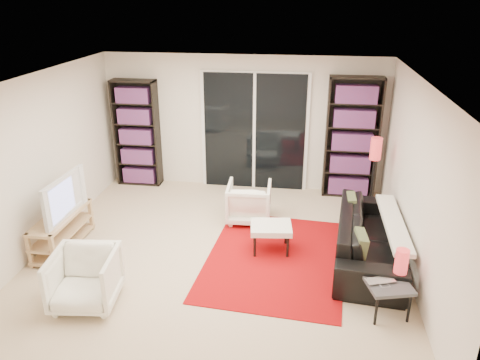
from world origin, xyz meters
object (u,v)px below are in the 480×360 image
Objects in this scene: ottoman at (271,229)px; armchair_front at (85,279)px; bookshelf_left at (137,133)px; bookshelf_right at (352,138)px; side_table at (388,286)px; tv_stand at (62,230)px; floor_lamp at (375,157)px; sofa at (371,237)px; armchair_back at (249,202)px.

armchair_front is at bearing -143.35° from ottoman.
ottoman is (2.65, -2.15, -0.63)m from bookshelf_left.
bookshelf_left reaches higher than ottoman.
bookshelf_right reaches higher than side_table.
tv_stand is at bearing 121.21° from armchair_front.
armchair_front is 0.56× the size of floor_lamp.
bookshelf_left is at bearing 169.72° from floor_lamp.
bookshelf_right is 0.95× the size of sofa.
ottoman is at bearing 112.97° from armchair_back.
floor_lamp is (0.10, 2.58, 0.63)m from side_table.
bookshelf_right is 1.74× the size of tv_stand.
armchair_back is at bearing 68.94° from sofa.
armchair_back reaches higher than tv_stand.
ottoman is 0.47× the size of floor_lamp.
bookshelf_right reaches higher than sofa.
sofa is 3.85× the size of side_table.
armchair_front is 3.43m from side_table.
floor_lamp reaches higher than ottoman.
floor_lamp is at bearing -0.45° from sofa.
floor_lamp is at bearing -68.25° from bookshelf_right.
sofa reaches higher than side_table.
bookshelf_left reaches higher than floor_lamp.
bookshelf_right is 2.56m from ottoman.
side_table is at bearing -92.31° from floor_lamp.
tv_stand is 2.78m from armchair_back.
armchair_back is 0.53× the size of floor_lamp.
armchair_back is at bearing -142.13° from bookshelf_right.
ottoman is (0.42, -0.89, 0.03)m from armchair_back.
bookshelf_right is 0.81m from floor_lamp.
armchair_front is (0.90, -1.18, 0.07)m from tv_stand.
bookshelf_left reaches higher than tv_stand.
ottoman is at bearing 6.23° from tv_stand.
side_table is (3.42, 0.32, 0.02)m from armchair_front.
sofa is 3.20× the size of armchair_back.
floor_lamp is at bearing 42.90° from ottoman.
floor_lamp is (1.50, 1.39, 0.64)m from ottoman.
sofa is at bearing -28.31° from bookshelf_left.
floor_lamp is (3.52, 2.90, 0.65)m from armchair_front.
bookshelf_left is 3.40× the size of side_table.
bookshelf_right reaches higher than floor_lamp.
ottoman and side_table have the same top height.
bookshelf_left is 2.66× the size of armchair_front.
side_table is at bearing -11.30° from tv_stand.
armchair_front is at bearing -140.55° from floor_lamp.
armchair_back is (-1.77, 0.89, -0.01)m from sofa.
bookshelf_left reaches higher than armchair_front.
sofa is at bearing 4.18° from tv_stand.
sofa is 3.01× the size of armchair_front.
ottoman is (2.92, 0.32, 0.08)m from tv_stand.
armchair_back is 1.13× the size of ottoman.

